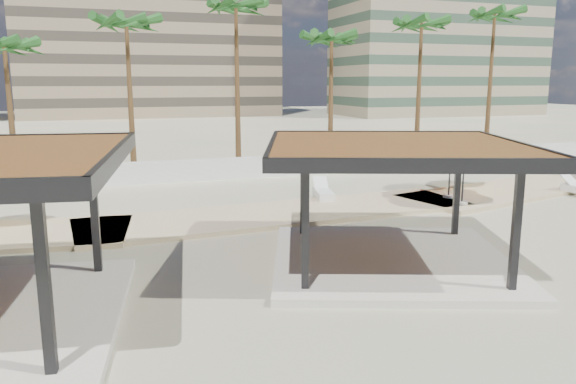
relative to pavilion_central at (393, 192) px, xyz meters
name	(u,v)px	position (x,y,z in m)	size (l,w,h in m)	color
ground	(296,277)	(-3.07, -0.23, -2.17)	(200.00, 200.00, 0.00)	#CAB085
promenade	(279,211)	(-1.07, 7.44, -2.11)	(44.45, 7.97, 0.24)	#C6B284
boundary_wall	(195,170)	(-3.07, 15.77, -1.57)	(56.00, 0.30, 1.20)	silver
building_mid	(149,22)	(0.93, 77.77, 12.10)	(38.00, 16.00, 30.40)	#847259
building_east	(440,4)	(44.93, 65.77, 15.10)	(32.00, 15.00, 36.40)	gray
pavilion_central	(393,192)	(0.00, 0.00, 0.00)	(9.16, 9.16, 3.63)	beige
umbrella_c	(451,150)	(6.80, 6.92, 0.18)	(3.17, 3.17, 2.52)	beige
umbrella_d	(465,152)	(6.53, 5.57, 0.22)	(3.83, 3.83, 2.57)	beige
umbrella_e	(458,138)	(8.58, 8.97, 0.43)	(4.01, 4.01, 2.81)	beige
lounger_b	(323,193)	(1.50, 8.84, -1.80)	(1.09, 2.18, 0.79)	silver
palm_c	(5,51)	(-12.07, 17.87, 4.66)	(3.00, 3.00, 7.91)	brown
palm_d	(127,29)	(-6.07, 18.67, 5.94)	(3.00, 3.00, 9.27)	brown
palm_e	(236,14)	(-0.07, 18.17, 6.90)	(3.00, 3.00, 10.30)	brown
palm_f	(332,44)	(5.93, 18.37, 5.40)	(3.00, 3.00, 8.70)	brown
palm_g	(421,30)	(11.93, 17.97, 6.32)	(3.00, 3.00, 9.67)	brown
palm_h	(494,21)	(17.93, 18.57, 7.11)	(3.00, 3.00, 10.52)	brown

